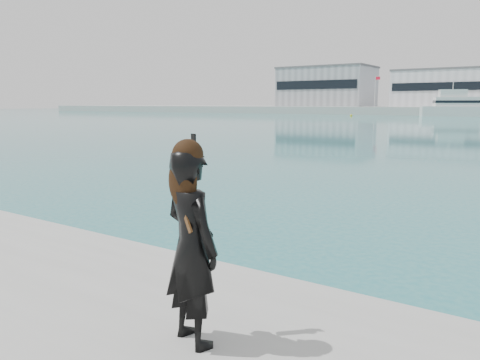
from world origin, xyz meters
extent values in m
cube|color=gray|center=(-55.00, 128.00, 7.50)|extent=(26.00, 16.00, 11.00)
cube|color=black|center=(-55.00, 119.90, 8.05)|extent=(24.70, 0.20, 2.42)
cube|color=#59595B|center=(-55.00, 128.00, 13.25)|extent=(26.52, 16.32, 0.50)
cube|color=silver|center=(-22.00, 128.00, 6.50)|extent=(24.00, 15.00, 9.00)
cube|color=black|center=(-22.00, 120.40, 6.95)|extent=(22.80, 0.20, 1.98)
cube|color=#59595B|center=(-22.00, 128.00, 11.25)|extent=(24.48, 15.30, 0.50)
cylinder|color=silver|center=(-38.00, 121.00, 6.00)|extent=(0.16, 0.16, 8.00)
cube|color=red|center=(-37.40, 121.00, 9.40)|extent=(1.20, 0.04, 0.80)
cube|color=silver|center=(-15.15, 110.28, 1.10)|extent=(17.01, 10.15, 2.20)
cube|color=silver|center=(-16.00, 109.95, 3.20)|extent=(9.92, 6.85, 2.01)
cube|color=silver|center=(-16.86, 109.63, 5.03)|extent=(6.24, 4.86, 1.65)
cube|color=black|center=(-16.00, 109.95, 3.20)|extent=(10.12, 7.00, 0.55)
cylinder|color=silver|center=(-16.86, 109.63, 6.77)|extent=(0.15, 0.15, 1.83)
sphere|color=yellow|center=(-35.61, 98.05, 0.00)|extent=(0.50, 0.50, 0.50)
imported|color=black|center=(0.70, -0.74, 1.61)|extent=(0.68, 0.54, 1.62)
sphere|color=black|center=(0.70, -0.76, 2.37)|extent=(0.25, 0.25, 0.25)
ellipsoid|color=black|center=(0.68, -0.80, 2.16)|extent=(0.27, 0.14, 0.43)
cylinder|color=tan|center=(0.52, -0.58, 2.26)|extent=(0.13, 0.20, 0.35)
cylinder|color=white|center=(0.53, -0.54, 2.40)|extent=(0.10, 0.10, 0.03)
cube|color=black|center=(0.54, -0.50, 2.45)|extent=(0.06, 0.03, 0.12)
cube|color=#4C2D14|center=(0.71, -0.83, 1.93)|extent=(0.22, 0.08, 0.33)
camera|label=1|loc=(3.07, -3.53, 2.76)|focal=35.00mm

